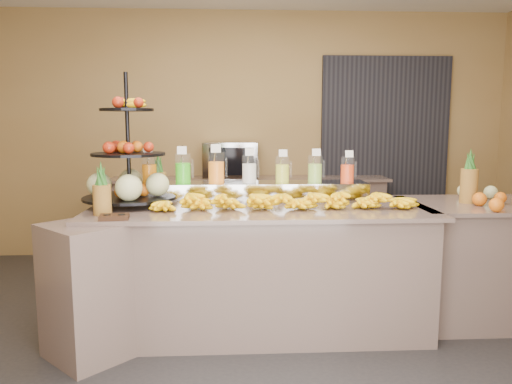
{
  "coord_description": "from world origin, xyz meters",
  "views": [
    {
      "loc": [
        -0.22,
        -3.32,
        1.56
      ],
      "look_at": [
        -0.03,
        0.3,
        1.04
      ],
      "focal_mm": 35.0,
      "sensor_mm": 36.0,
      "label": 1
    }
  ],
  "objects": [
    {
      "name": "ground",
      "position": [
        0.0,
        0.0,
        0.0
      ],
      "size": [
        6.0,
        6.0,
        0.0
      ],
      "primitive_type": "plane",
      "color": "black",
      "rests_on": "ground"
    },
    {
      "name": "room_envelope",
      "position": [
        0.19,
        0.79,
        1.88
      ],
      "size": [
        6.04,
        5.02,
        2.82
      ],
      "color": "olive",
      "rests_on": "ground"
    },
    {
      "name": "buffet_counter",
      "position": [
        -0.12,
        0.26,
        0.47
      ],
      "size": [
        2.75,
        1.25,
        0.93
      ],
      "color": "gray",
      "rests_on": "ground"
    },
    {
      "name": "right_counter",
      "position": [
        1.7,
        0.4,
        0.47
      ],
      "size": [
        1.08,
        0.88,
        0.93
      ],
      "color": "gray",
      "rests_on": "ground"
    },
    {
      "name": "back_ledge",
      "position": [
        0.0,
        2.25,
        0.47
      ],
      "size": [
        3.1,
        0.55,
        0.93
      ],
      "color": "gray",
      "rests_on": "ground"
    },
    {
      "name": "pitcher_tray",
      "position": [
        -0.07,
        0.58,
        1.01
      ],
      "size": [
        1.85,
        0.3,
        0.15
      ],
      "primitive_type": "cube",
      "color": "gray",
      "rests_on": "buffet_counter"
    },
    {
      "name": "juice_pitcher_orange_a",
      "position": [
        -0.85,
        0.58,
        1.18
      ],
      "size": [
        0.12,
        0.12,
        0.28
      ],
      "color": "silver",
      "rests_on": "pitcher_tray"
    },
    {
      "name": "juice_pitcher_green",
      "position": [
        -0.59,
        0.58,
        1.18
      ],
      "size": [
        0.12,
        0.13,
        0.3
      ],
      "color": "silver",
      "rests_on": "pitcher_tray"
    },
    {
      "name": "juice_pitcher_orange_b",
      "position": [
        -0.33,
        0.58,
        1.19
      ],
      "size": [
        0.13,
        0.13,
        0.32
      ],
      "color": "silver",
      "rests_on": "pitcher_tray"
    },
    {
      "name": "juice_pitcher_milk",
      "position": [
        -0.07,
        0.58,
        1.18
      ],
      "size": [
        0.12,
        0.12,
        0.28
      ],
      "color": "silver",
      "rests_on": "pitcher_tray"
    },
    {
      "name": "juice_pitcher_lemon",
      "position": [
        0.19,
        0.58,
        1.17
      ],
      "size": [
        0.11,
        0.12,
        0.27
      ],
      "color": "silver",
      "rests_on": "pitcher_tray"
    },
    {
      "name": "juice_pitcher_lime",
      "position": [
        0.45,
        0.58,
        1.17
      ],
      "size": [
        0.11,
        0.12,
        0.28
      ],
      "color": "silver",
      "rests_on": "pitcher_tray"
    },
    {
      "name": "juice_pitcher_orange_c",
      "position": [
        0.71,
        0.58,
        1.17
      ],
      "size": [
        0.11,
        0.11,
        0.26
      ],
      "color": "silver",
      "rests_on": "pitcher_tray"
    },
    {
      "name": "banana_heap",
      "position": [
        0.16,
        0.24,
        1.0
      ],
      "size": [
        1.89,
        0.17,
        0.16
      ],
      "color": "yellow",
      "rests_on": "buffet_counter"
    },
    {
      "name": "fruit_stand",
      "position": [
        -0.93,
        0.46,
        1.18
      ],
      "size": [
        0.89,
        0.89,
        0.99
      ],
      "rotation": [
        0.0,
        0.0,
        -0.32
      ],
      "color": "black",
      "rests_on": "buffet_counter"
    },
    {
      "name": "condiment_caddy",
      "position": [
        -0.97,
        -0.11,
        0.94
      ],
      "size": [
        0.2,
        0.16,
        0.03
      ],
      "primitive_type": "cube",
      "rotation": [
        0.0,
        0.0,
        0.12
      ],
      "color": "black",
      "rests_on": "buffet_counter"
    },
    {
      "name": "pineapple_left_a",
      "position": [
        -1.08,
        0.05,
        1.06
      ],
      "size": [
        0.12,
        0.12,
        0.36
      ],
      "rotation": [
        0.0,
        0.0,
        -0.02
      ],
      "color": "brown",
      "rests_on": "buffet_counter"
    },
    {
      "name": "pineapple_left_b",
      "position": [
        -0.79,
        0.69,
        1.07
      ],
      "size": [
        0.12,
        0.12,
        0.38
      ],
      "rotation": [
        0.0,
        0.0,
        -0.36
      ],
      "color": "brown",
      "rests_on": "buffet_counter"
    },
    {
      "name": "right_fruit_pile",
      "position": [
        1.79,
        0.24,
        1.01
      ],
      "size": [
        0.5,
        0.48,
        0.26
      ],
      "color": "brown",
      "rests_on": "right_counter"
    },
    {
      "name": "oven_warmer",
      "position": [
        -0.2,
        2.25,
        1.13
      ],
      "size": [
        0.63,
        0.47,
        0.4
      ],
      "primitive_type": "cube",
      "rotation": [
        0.0,
        0.0,
        -0.08
      ],
      "color": "gray",
      "rests_on": "back_ledge"
    }
  ]
}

